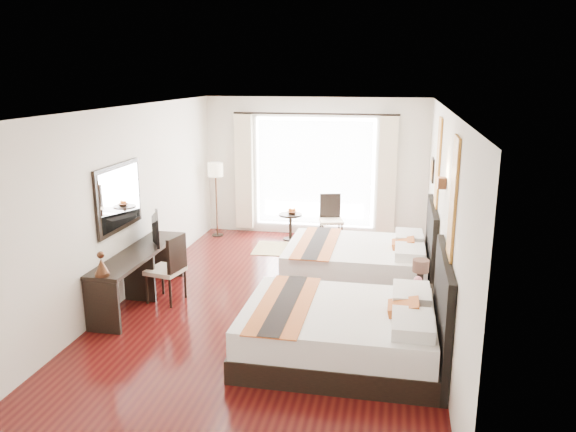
% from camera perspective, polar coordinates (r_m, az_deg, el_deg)
% --- Properties ---
extents(floor, '(4.50, 7.50, 0.01)m').
position_cam_1_polar(floor, '(8.22, -1.25, -9.05)').
color(floor, '#370A0A').
rests_on(floor, ground).
extents(ceiling, '(4.50, 7.50, 0.02)m').
position_cam_1_polar(ceiling, '(7.56, -1.36, 10.78)').
color(ceiling, white).
rests_on(ceiling, wall_headboard).
extents(wall_headboard, '(0.01, 7.50, 2.80)m').
position_cam_1_polar(wall_headboard, '(7.63, 15.41, -0.29)').
color(wall_headboard, silver).
rests_on(wall_headboard, floor).
extents(wall_desk, '(0.01, 7.50, 2.80)m').
position_cam_1_polar(wall_desk, '(8.53, -16.20, 1.18)').
color(wall_desk, silver).
rests_on(wall_desk, floor).
extents(wall_window, '(4.50, 0.01, 2.80)m').
position_cam_1_polar(wall_window, '(11.39, 2.75, 4.93)').
color(wall_window, silver).
rests_on(wall_window, floor).
extents(wall_entry, '(4.50, 0.01, 2.80)m').
position_cam_1_polar(wall_entry, '(4.39, -12.03, -11.08)').
color(wall_entry, silver).
rests_on(wall_entry, floor).
extents(window_glass, '(2.40, 0.02, 2.20)m').
position_cam_1_polar(window_glass, '(11.39, 2.73, 4.43)').
color(window_glass, white).
rests_on(window_glass, wall_window).
extents(sheer_curtain, '(2.30, 0.02, 2.10)m').
position_cam_1_polar(sheer_curtain, '(11.33, 2.69, 4.37)').
color(sheer_curtain, white).
rests_on(sheer_curtain, wall_window).
extents(drape_left, '(0.35, 0.14, 2.35)m').
position_cam_1_polar(drape_left, '(11.59, -4.47, 4.47)').
color(drape_left, beige).
rests_on(drape_left, floor).
extents(drape_right, '(0.35, 0.14, 2.35)m').
position_cam_1_polar(drape_right, '(11.18, 10.04, 3.93)').
color(drape_right, beige).
rests_on(drape_right, floor).
extents(art_panel_near, '(0.03, 0.50, 1.35)m').
position_cam_1_polar(art_panel_near, '(6.21, 16.43, 1.58)').
color(art_panel_near, '#923B15').
rests_on(art_panel_near, wall_headboard).
extents(art_panel_far, '(0.03, 0.50, 1.35)m').
position_cam_1_polar(art_panel_far, '(8.69, 15.02, 5.19)').
color(art_panel_far, '#923B15').
rests_on(art_panel_far, wall_headboard).
extents(wall_sconce, '(0.10, 0.14, 0.14)m').
position_cam_1_polar(wall_sconce, '(7.30, 15.36, 3.26)').
color(wall_sconce, '#402516').
rests_on(wall_sconce, wall_headboard).
extents(mirror_frame, '(0.04, 1.25, 0.95)m').
position_cam_1_polar(mirror_frame, '(8.29, -16.82, 1.83)').
color(mirror_frame, black).
rests_on(mirror_frame, wall_desk).
extents(mirror_glass, '(0.01, 1.12, 0.82)m').
position_cam_1_polar(mirror_glass, '(8.28, -16.67, 1.82)').
color(mirror_glass, white).
rests_on(mirror_glass, mirror_frame).
extents(bed_near, '(2.33, 1.81, 1.32)m').
position_cam_1_polar(bed_near, '(6.73, 6.01, -11.47)').
color(bed_near, black).
rests_on(bed_near, floor).
extents(bed_far, '(2.30, 1.79, 1.30)m').
position_cam_1_polar(bed_far, '(9.07, 7.56, -4.60)').
color(bed_far, black).
rests_on(bed_far, floor).
extents(nightstand, '(0.40, 0.49, 0.48)m').
position_cam_1_polar(nightstand, '(7.78, 12.99, -8.91)').
color(nightstand, black).
rests_on(nightstand, floor).
extents(table_lamp, '(0.22, 0.22, 0.35)m').
position_cam_1_polar(table_lamp, '(7.72, 13.33, -5.13)').
color(table_lamp, black).
rests_on(table_lamp, nightstand).
extents(vase, '(0.14, 0.14, 0.13)m').
position_cam_1_polar(vase, '(7.51, 13.02, -7.08)').
color(vase, black).
rests_on(vase, nightstand).
extents(console_desk, '(0.50, 2.20, 0.76)m').
position_cam_1_polar(console_desk, '(8.51, -14.87, -5.95)').
color(console_desk, black).
rests_on(console_desk, floor).
extents(television, '(0.41, 0.73, 0.43)m').
position_cam_1_polar(television, '(8.74, -13.65, -1.25)').
color(television, black).
rests_on(television, console_desk).
extents(bronze_figurine, '(0.25, 0.25, 0.28)m').
position_cam_1_polar(bronze_figurine, '(7.51, -18.42, -4.76)').
color(bronze_figurine, '#402516').
rests_on(bronze_figurine, console_desk).
extents(desk_chair, '(0.55, 0.55, 1.01)m').
position_cam_1_polar(desk_chair, '(8.43, -12.16, -6.48)').
color(desk_chair, '#C3AD96').
rests_on(desk_chair, floor).
extents(floor_lamp, '(0.30, 0.30, 1.51)m').
position_cam_1_polar(floor_lamp, '(11.37, -7.37, 4.18)').
color(floor_lamp, black).
rests_on(floor_lamp, floor).
extents(side_table, '(0.47, 0.47, 0.54)m').
position_cam_1_polar(side_table, '(11.23, 0.25, -1.10)').
color(side_table, black).
rests_on(side_table, floor).
extents(fruit_bowl, '(0.24, 0.24, 0.05)m').
position_cam_1_polar(fruit_bowl, '(11.14, 0.41, 0.33)').
color(fruit_bowl, '#442D18').
rests_on(fruit_bowl, side_table).
extents(window_chair, '(0.54, 0.54, 0.95)m').
position_cam_1_polar(window_chair, '(11.08, 4.37, -1.24)').
color(window_chair, '#C3AD96').
rests_on(window_chair, floor).
extents(jute_rug, '(1.35, 0.96, 0.01)m').
position_cam_1_polar(jute_rug, '(10.69, 0.06, -3.37)').
color(jute_rug, tan).
rests_on(jute_rug, floor).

